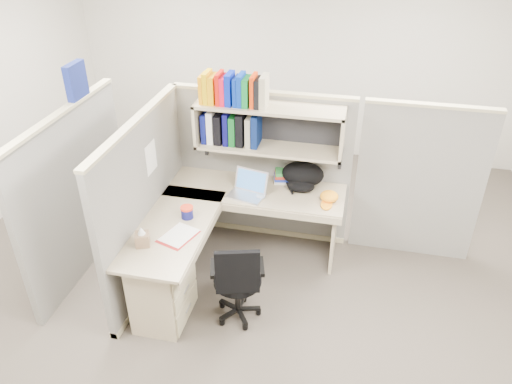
% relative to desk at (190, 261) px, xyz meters
% --- Properties ---
extents(ground, '(6.00, 6.00, 0.00)m').
position_rel_desk_xyz_m(ground, '(0.41, 0.29, -0.44)').
color(ground, '#363029').
rests_on(ground, ground).
extents(room_shell, '(6.00, 6.00, 6.00)m').
position_rel_desk_xyz_m(room_shell, '(0.41, 0.29, 1.18)').
color(room_shell, '#B6AFA4').
rests_on(room_shell, ground).
extents(cubicle, '(3.79, 1.84, 1.95)m').
position_rel_desk_xyz_m(cubicle, '(0.04, 0.74, 0.47)').
color(cubicle, slate).
rests_on(cubicle, ground).
extents(desk, '(1.74, 1.75, 0.73)m').
position_rel_desk_xyz_m(desk, '(0.00, 0.00, 0.00)').
color(desk, gray).
rests_on(desk, ground).
extents(laptop, '(0.40, 0.40, 0.24)m').
position_rel_desk_xyz_m(laptop, '(0.35, 0.71, 0.41)').
color(laptop, silver).
rests_on(laptop, desk).
extents(backpack, '(0.45, 0.37, 0.25)m').
position_rel_desk_xyz_m(backpack, '(0.84, 1.00, 0.41)').
color(backpack, black).
rests_on(backpack, desk).
extents(orange_cap, '(0.20, 0.22, 0.10)m').
position_rel_desk_xyz_m(orange_cap, '(1.13, 0.81, 0.34)').
color(orange_cap, orange).
rests_on(orange_cap, desk).
extents(snack_canister, '(0.11, 0.11, 0.11)m').
position_rel_desk_xyz_m(snack_canister, '(-0.09, 0.25, 0.35)').
color(snack_canister, '#0E1052').
rests_on(snack_canister, desk).
extents(tissue_box, '(0.15, 0.15, 0.18)m').
position_rel_desk_xyz_m(tissue_box, '(-0.31, -0.21, 0.38)').
color(tissue_box, '#896A4D').
rests_on(tissue_box, desk).
extents(mouse, '(0.09, 0.06, 0.03)m').
position_rel_desk_xyz_m(mouse, '(0.49, 0.72, 0.31)').
color(mouse, '#8FA7CC').
rests_on(mouse, desk).
extents(paper_cup, '(0.08, 0.08, 0.10)m').
position_rel_desk_xyz_m(paper_cup, '(0.45, 1.01, 0.34)').
color(paper_cup, silver).
rests_on(paper_cup, desk).
extents(book_stack, '(0.21, 0.26, 0.11)m').
position_rel_desk_xyz_m(book_stack, '(0.63, 1.12, 0.35)').
color(book_stack, slate).
rests_on(book_stack, desk).
extents(loose_paper, '(0.31, 0.36, 0.00)m').
position_rel_desk_xyz_m(loose_paper, '(-0.07, -0.02, 0.29)').
color(loose_paper, white).
rests_on(loose_paper, desk).
extents(task_chair, '(0.49, 0.46, 0.87)m').
position_rel_desk_xyz_m(task_chair, '(0.48, -0.15, -0.13)').
color(task_chair, black).
rests_on(task_chair, ground).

